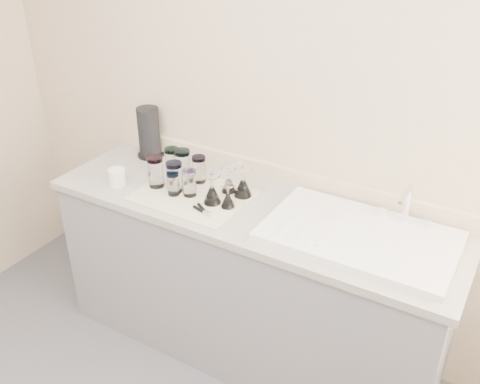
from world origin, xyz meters
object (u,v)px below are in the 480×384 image
Objects in this scene: white_mug at (117,177)px; paper_towel_roll at (149,133)px; sink_unit at (360,236)px; tumbler_teal at (172,161)px; tumbler_lavender at (189,183)px; goblet_front_right at (228,199)px; goblet_back_left at (229,183)px; tumbler_cyan at (183,165)px; goblet_back_right at (243,186)px; tumbler_magenta at (156,172)px; tumbler_blue at (175,177)px; goblet_front_left at (212,193)px; tumbler_purple at (199,169)px; tumbler_extra at (173,183)px; can_opener at (203,211)px.

paper_towel_roll is (-0.08, 0.37, 0.10)m from white_mug.
paper_towel_roll is at bearing 170.85° from sink_unit.
tumbler_teal is 0.31m from paper_towel_roll.
tumbler_teal is at bearing 146.34° from tumbler_lavender.
tumbler_lavender is 1.11× the size of goblet_front_right.
paper_towel_roll is (-0.62, 0.15, 0.09)m from goblet_back_left.
tumbler_lavender reaches higher than goblet_front_right.
tumbler_cyan is at bearing 176.46° from sink_unit.
white_mug is (-0.62, -0.22, -0.02)m from goblet_back_right.
goblet_back_left reaches higher than goblet_front_right.
tumbler_teal is 1.12× the size of tumbler_lavender.
goblet_front_right is at bearing 1.20° from tumbler_magenta.
paper_towel_roll is at bearing 166.58° from goblet_back_left.
goblet_front_left is at bearing -0.11° from tumbler_blue.
tumbler_extra is (-0.03, -0.18, -0.01)m from tumbler_purple.
tumbler_purple reaches higher than goblet_front_right.
tumbler_lavender is at bearing 25.59° from tumbler_extra.
tumbler_teal is at bearing 91.66° from tumbler_magenta.
white_mug is at bearing -146.95° from tumbler_purple.
tumbler_cyan is at bearing -24.18° from paper_towel_roll.
tumbler_lavender is at bearing 145.47° from can_opener.
tumbler_cyan is at bearing 108.98° from tumbler_blue.
can_opener is (-0.08, -0.23, -0.05)m from goblet_back_right.
tumbler_blue is at bearing -107.43° from tumbler_purple.
tumbler_extra is at bearing 163.16° from can_opener.
tumbler_purple is at bearing 127.59° from can_opener.
tumbler_purple is (0.09, 0.02, -0.01)m from tumbler_cyan.
tumbler_cyan is at bearing -9.02° from tumbler_teal.
tumbler_teal is at bearing 170.98° from tumbler_cyan.
tumbler_magenta is at bearing -136.93° from tumbler_purple.
tumbler_cyan is 0.38m from paper_towel_roll.
paper_towel_roll is at bearing 149.46° from tumbler_lavender.
goblet_front_right is at bearing 6.83° from tumbler_extra.
tumbler_cyan reaches higher than tumbler_teal.
tumbler_magenta is 1.34× the size of tumbler_extra.
tumbler_magenta is 0.37m from can_opener.
goblet_back_right is 1.32× the size of can_opener.
goblet_back_right is (0.27, -0.01, -0.02)m from tumbler_purple.
tumbler_blue reaches higher than can_opener.
tumbler_magenta is (-0.07, -0.13, -0.00)m from tumbler_cyan.
goblet_back_left is at bearing 1.10° from tumbler_cyan.
paper_towel_roll is at bearing 148.47° from can_opener.
tumbler_magenta reaches higher than tumbler_blue.
goblet_front_right is 0.42× the size of paper_towel_roll.
tumbler_cyan reaches higher than goblet_front_left.
goblet_front_right is 0.93× the size of white_mug.
tumbler_magenta is 1.03× the size of tumbler_blue.
can_opener is (0.35, -0.24, -0.07)m from tumbler_teal.
tumbler_lavender is 0.20m from goblet_back_left.
sink_unit is at bearing -6.04° from goblet_back_right.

